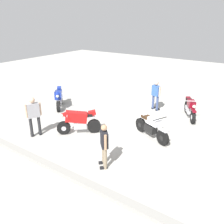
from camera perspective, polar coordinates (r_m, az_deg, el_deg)
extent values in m
plane|color=#ADAAA3|center=(11.80, 2.21, -2.59)|extent=(40.00, 40.00, 0.00)
cube|color=gray|center=(8.72, -14.65, -12.44)|extent=(14.00, 0.30, 0.15)
cylinder|color=black|center=(9.92, 12.02, -6.05)|extent=(0.63, 0.38, 0.64)
cylinder|color=black|center=(10.90, 6.92, -3.05)|extent=(0.63, 0.38, 0.64)
cylinder|color=black|center=(9.92, 12.02, -6.05)|extent=(0.26, 0.22, 0.22)
cylinder|color=black|center=(10.90, 6.92, -3.05)|extent=(0.26, 0.22, 0.22)
cube|color=black|center=(10.39, 9.21, -3.89)|extent=(0.63, 0.49, 0.32)
cube|color=silver|center=(10.08, 10.06, -2.26)|extent=(0.64, 0.52, 0.30)
cube|color=silver|center=(9.76, 12.18, -4.23)|extent=(0.47, 0.33, 0.08)
cube|color=#382314|center=(10.39, 8.47, -1.29)|extent=(0.65, 0.49, 0.12)
cube|color=silver|center=(10.61, 7.45, -0.84)|extent=(0.38, 0.33, 0.18)
cylinder|color=black|center=(10.78, 8.54, -3.13)|extent=(0.55, 0.33, 0.16)
cylinder|color=black|center=(9.76, 11.41, -1.59)|extent=(0.32, 0.65, 0.04)
sphere|color=silver|center=(9.70, 12.18, -3.11)|extent=(0.16, 0.16, 0.16)
cylinder|color=black|center=(13.39, -12.71, 1.30)|extent=(0.52, 0.55, 0.60)
cylinder|color=black|center=(14.65, -12.30, 3.14)|extent=(0.57, 0.60, 0.60)
cylinder|color=silver|center=(13.39, -12.71, 1.30)|extent=(0.27, 0.28, 0.21)
cylinder|color=silver|center=(14.65, -12.30, 3.14)|extent=(0.27, 0.28, 0.21)
cube|color=silver|center=(14.03, -12.52, 2.72)|extent=(0.58, 0.60, 0.32)
cube|color=navy|center=(13.77, -12.70, 4.08)|extent=(0.93, 0.98, 0.57)
cone|color=navy|center=(13.23, -12.92, 4.02)|extent=(0.49, 0.49, 0.39)
cube|color=black|center=(14.13, -12.60, 4.85)|extent=(0.59, 0.62, 0.12)
cube|color=navy|center=(14.39, -12.53, 5.50)|extent=(0.40, 0.40, 0.23)
cylinder|color=silver|center=(14.40, -12.81, 4.74)|extent=(0.33, 0.35, 0.17)
cylinder|color=silver|center=(14.39, -12.17, 4.77)|extent=(0.33, 0.35, 0.17)
cylinder|color=silver|center=(13.36, -12.88, 4.28)|extent=(0.54, 0.49, 0.04)
sphere|color=silver|center=(13.17, -12.93, 3.71)|extent=(0.16, 0.16, 0.16)
cylinder|color=black|center=(10.78, -11.47, -3.75)|extent=(0.55, 0.52, 0.60)
cylinder|color=black|center=(10.77, -4.28, -3.37)|extent=(0.59, 0.57, 0.60)
cylinder|color=silver|center=(10.78, -11.47, -3.75)|extent=(0.28, 0.27, 0.21)
cylinder|color=silver|center=(10.77, -4.28, -3.37)|extent=(0.28, 0.27, 0.21)
cube|color=silver|center=(10.72, -7.63, -3.07)|extent=(0.60, 0.59, 0.32)
cube|color=red|center=(10.56, -8.56, -1.15)|extent=(0.97, 0.93, 0.57)
cone|color=red|center=(10.52, -11.43, -0.54)|extent=(0.49, 0.49, 0.39)
cube|color=black|center=(10.53, -6.40, -0.68)|extent=(0.62, 0.60, 0.12)
cube|color=red|center=(10.51, -4.79, -0.19)|extent=(0.40, 0.40, 0.23)
cylinder|color=silver|center=(10.65, -5.05, -0.94)|extent=(0.35, 0.33, 0.17)
cylinder|color=silver|center=(10.50, -5.00, -1.28)|extent=(0.35, 0.33, 0.17)
cylinder|color=silver|center=(10.50, -10.68, -0.40)|extent=(0.50, 0.54, 0.04)
sphere|color=silver|center=(10.55, -11.84, -0.82)|extent=(0.16, 0.16, 0.16)
cylinder|color=black|center=(12.26, 18.79, -1.21)|extent=(0.42, 0.62, 0.64)
cylinder|color=black|center=(13.57, 17.47, 1.19)|extent=(0.42, 0.62, 0.64)
cylinder|color=silver|center=(12.26, 18.79, -1.21)|extent=(0.23, 0.26, 0.22)
cylinder|color=silver|center=(13.57, 17.47, 1.19)|extent=(0.23, 0.26, 0.22)
cube|color=silver|center=(12.92, 18.10, 0.54)|extent=(0.52, 0.63, 0.32)
cube|color=maroon|center=(12.61, 18.50, 1.91)|extent=(0.55, 0.64, 0.30)
cube|color=maroon|center=(12.13, 18.99, 0.31)|extent=(0.36, 0.46, 0.08)
cube|color=black|center=(13.01, 18.09, 2.67)|extent=(0.52, 0.65, 0.12)
cube|color=maroon|center=(13.30, 17.81, 3.01)|extent=(0.35, 0.39, 0.18)
cylinder|color=silver|center=(13.35, 18.43, 0.94)|extent=(0.37, 0.54, 0.16)
cylinder|color=silver|center=(12.23, 18.96, 2.48)|extent=(0.63, 0.38, 0.04)
sphere|color=silver|center=(12.09, 19.08, 1.24)|extent=(0.16, 0.16, 0.16)
cylinder|color=#262628|center=(10.93, -17.00, -3.13)|extent=(0.17, 0.17, 0.88)
cube|color=black|center=(11.16, -16.85, -4.88)|extent=(0.28, 0.20, 0.08)
cylinder|color=#262628|center=(10.88, -18.77, -3.49)|extent=(0.17, 0.17, 0.88)
cube|color=black|center=(11.10, -18.59, -5.24)|extent=(0.28, 0.20, 0.08)
cube|color=#99999E|center=(10.62, -18.35, 0.37)|extent=(0.41, 0.54, 0.62)
cylinder|color=#D8AD8C|center=(10.66, -16.83, 0.75)|extent=(0.12, 0.12, 0.59)
cylinder|color=#D8AD8C|center=(10.57, -19.90, 0.17)|extent=(0.12, 0.12, 0.59)
sphere|color=#D8AD8C|center=(10.47, -18.64, 2.72)|extent=(0.24, 0.24, 0.24)
cylinder|color=#384772|center=(13.41, 10.78, 1.99)|extent=(0.17, 0.17, 0.82)
cube|color=black|center=(13.58, 10.85, 0.57)|extent=(0.18, 0.28, 0.08)
cylinder|color=#384772|center=(13.62, 9.81, 2.38)|extent=(0.17, 0.17, 0.82)
cube|color=black|center=(13.78, 9.88, 0.97)|extent=(0.18, 0.28, 0.08)
cube|color=#3359A5|center=(13.30, 10.49, 5.03)|extent=(0.51, 0.37, 0.58)
cylinder|color=#D8AD8C|center=(13.11, 11.35, 4.81)|extent=(0.12, 0.12, 0.55)
cylinder|color=#D8AD8C|center=(13.47, 9.66, 5.39)|extent=(0.12, 0.12, 0.55)
sphere|color=#D8AD8C|center=(13.18, 10.62, 6.83)|extent=(0.22, 0.22, 0.22)
cylinder|color=gray|center=(8.51, -1.98, -9.98)|extent=(0.18, 0.18, 0.79)
cube|color=black|center=(8.70, -2.35, -12.00)|extent=(0.25, 0.25, 0.08)
cylinder|color=gray|center=(8.25, -1.64, -11.11)|extent=(0.18, 0.18, 0.79)
cube|color=black|center=(8.44, -2.03, -13.17)|extent=(0.25, 0.25, 0.08)
cube|color=black|center=(8.04, -1.87, -6.47)|extent=(0.47, 0.47, 0.56)
cylinder|color=tan|center=(8.27, -2.16, -5.50)|extent=(0.13, 0.13, 0.53)
cylinder|color=tan|center=(7.80, -1.57, -7.29)|extent=(0.13, 0.13, 0.53)
sphere|color=tan|center=(7.85, -1.91, -3.79)|extent=(0.21, 0.21, 0.21)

